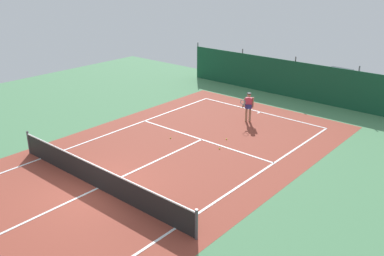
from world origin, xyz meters
TOP-DOWN VIEW (x-y plane):
  - ground_plane at (0.00, 0.00)m, footprint 36.00×36.00m
  - court_surface at (0.00, 0.00)m, footprint 11.02×26.60m
  - tennis_net at (0.00, 0.00)m, footprint 10.12×0.10m
  - back_fence at (-0.00, 16.29)m, footprint 16.30×0.98m
  - tennis_player at (0.30, 10.09)m, footprint 0.56×0.83m
  - tennis_ball_near_player at (0.95, 7.20)m, footprint 0.07×0.07m
  - tennis_ball_midcourt at (1.37, 6.05)m, footprint 0.07×0.07m
  - tennis_ball_by_sideline at (-1.28, 5.50)m, footprint 0.07×0.07m
  - parked_car at (1.84, 18.19)m, footprint 2.25×4.32m

SIDE VIEW (x-z plane):
  - ground_plane at x=0.00m, z-range 0.00..0.00m
  - court_surface at x=0.00m, z-range 0.00..0.01m
  - tennis_ball_near_player at x=0.95m, z-range 0.00..0.07m
  - tennis_ball_midcourt at x=1.37m, z-range 0.00..0.07m
  - tennis_ball_by_sideline at x=-1.28m, z-range 0.00..0.07m
  - tennis_net at x=0.00m, z-range -0.04..1.06m
  - back_fence at x=0.00m, z-range -0.68..2.02m
  - parked_car at x=1.84m, z-range 0.00..1.68m
  - tennis_player at x=0.30m, z-range 0.14..1.78m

